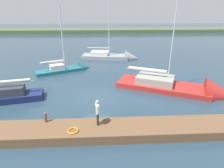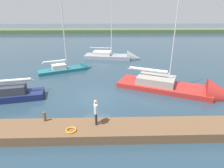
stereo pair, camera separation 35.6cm
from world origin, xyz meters
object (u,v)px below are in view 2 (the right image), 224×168
sailboat_near_dock (189,91)px  mooring_post_near (45,117)px  life_ring_buoy (71,130)px  sailboat_far_left (70,69)px  sailboat_inner_slip (118,57)px  person_on_dock (96,110)px

sailboat_near_dock → mooring_post_near: bearing=-130.1°
life_ring_buoy → sailboat_far_left: bearing=-79.3°
sailboat_inner_slip → sailboat_far_left: 9.11m
mooring_post_near → sailboat_near_dock: sailboat_near_dock is taller
person_on_dock → sailboat_inner_slip: bearing=-99.3°
mooring_post_near → sailboat_near_dock: size_ratio=0.05×
sailboat_inner_slip → sailboat_far_left: size_ratio=1.08×
mooring_post_near → person_on_dock: bearing=172.4°
sailboat_far_left → person_on_dock: size_ratio=5.26×
sailboat_inner_slip → sailboat_far_left: sailboat_inner_slip is taller
mooring_post_near → life_ring_buoy: (-1.91, 1.14, -0.27)m
person_on_dock → life_ring_buoy: bearing=22.8°
mooring_post_near → person_on_dock: (-3.40, 0.46, 0.67)m
sailboat_far_left → mooring_post_near: bearing=-111.9°
sailboat_near_dock → life_ring_buoy: bearing=-121.4°
sailboat_near_dock → sailboat_far_left: (12.72, -7.46, -0.06)m
sailboat_near_dock → sailboat_inner_slip: 14.93m
sailboat_near_dock → sailboat_far_left: size_ratio=1.31×
sailboat_near_dock → sailboat_inner_slip: bearing=139.2°
sailboat_far_left → person_on_dock: (-4.14, 13.38, 1.45)m
sailboat_inner_slip → person_on_dock: (2.54, 19.57, 1.39)m
sailboat_inner_slip → sailboat_far_left: bearing=-128.2°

